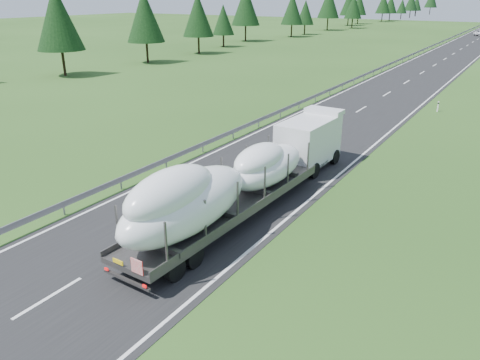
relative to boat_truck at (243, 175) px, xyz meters
The scene contains 6 objects.
ground 3.33m from the boat_truck, 157.62° to the right, with size 400.00×400.00×0.00m, color #254818.
road_surface 99.08m from the boat_truck, 91.37° to the left, with size 10.00×400.00×0.02m, color black.
guardrail 99.28m from the boat_truck, 94.43° to the left, with size 0.10×400.00×0.76m.
tree_line_left 122.24m from the boat_truck, 112.06° to the left, with size 13.91×300.88×12.57m.
boat_truck is the anchor object (origin of this frame).
distant_van 128.22m from the boat_truck, 91.54° to the left, with size 2.46×5.33×1.48m, color silver.
Camera 1 is at (13.77, -17.57, 10.55)m, focal length 35.00 mm.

